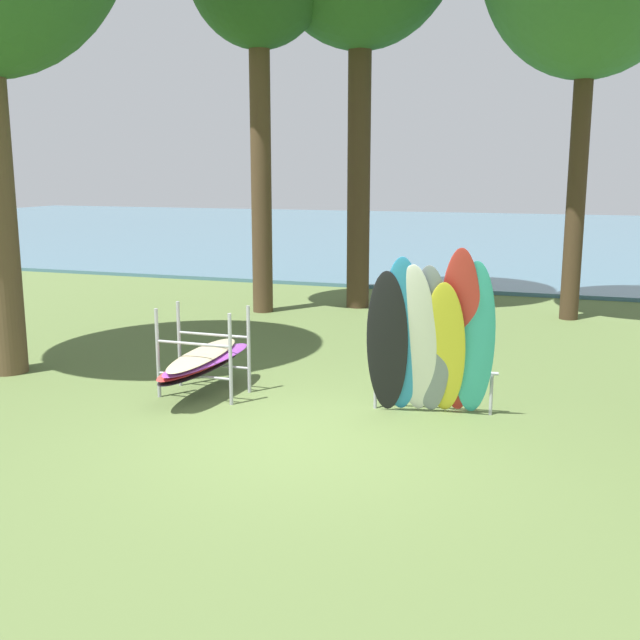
{
  "coord_description": "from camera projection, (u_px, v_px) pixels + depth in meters",
  "views": [
    {
      "loc": [
        2.93,
        -8.02,
        3.1
      ],
      "look_at": [
        -0.28,
        1.51,
        1.1
      ],
      "focal_mm": 42.41,
      "sensor_mm": 36.0,
      "label": 1
    }
  ],
  "objects": [
    {
      "name": "lake_water",
      "position": [
        510.0,
        235.0,
        36.15
      ],
      "size": [
        80.0,
        36.0,
        0.1
      ],
      "primitive_type": "cube",
      "color": "#477084",
      "rests_on": "ground"
    },
    {
      "name": "ground_plane",
      "position": [
        302.0,
        436.0,
        8.97
      ],
      "size": [
        80.0,
        80.0,
        0.0
      ],
      "primitive_type": "plane",
      "color": "#566B38"
    },
    {
      "name": "leaning_board_pile",
      "position": [
        431.0,
        341.0,
        9.43
      ],
      "size": [
        1.65,
        0.98,
        2.22
      ],
      "color": "black",
      "rests_on": "ground"
    },
    {
      "name": "board_storage_rack",
      "position": [
        203.0,
        360.0,
        10.53
      ],
      "size": [
        1.15,
        2.13,
        1.25
      ],
      "color": "#9EA0A5",
      "rests_on": "ground"
    }
  ]
}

